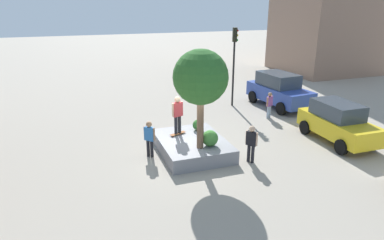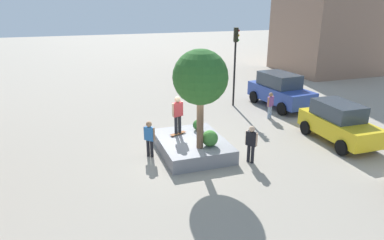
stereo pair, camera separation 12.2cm
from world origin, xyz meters
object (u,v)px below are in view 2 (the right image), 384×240
object	(u,v)px
sedan_parked	(280,90)
taxi_cab	(338,122)
traffic_light_median	(235,54)
passerby_with_bag	(270,104)
bystander_watching	(251,142)
skateboarder	(178,112)
plaza_tree	(200,78)
pedestrian_crossing	(149,136)
skateboard	(178,133)
planter_ledge	(192,146)

from	to	relation	value
sedan_parked	taxi_cab	world-z (taller)	sedan_parked
traffic_light_median	passerby_with_bag	distance (m)	3.95
sedan_parked	bystander_watching	world-z (taller)	sedan_parked
skateboarder	sedan_parked	size ratio (longest dim) A/B	0.37
plaza_tree	bystander_watching	distance (m)	3.35
passerby_with_bag	pedestrian_crossing	world-z (taller)	pedestrian_crossing
skateboard	bystander_watching	distance (m)	3.45
taxi_cab	passerby_with_bag	world-z (taller)	taxi_cab
skateboarder	bystander_watching	bearing A→B (deg)	43.91
plaza_tree	traffic_light_median	xyz separation A→B (m)	(-6.94, 4.83, -0.24)
taxi_cab	bystander_watching	bearing A→B (deg)	-81.95
planter_ledge	skateboard	world-z (taller)	skateboard
pedestrian_crossing	traffic_light_median	bearing A→B (deg)	131.06
plaza_tree	sedan_parked	world-z (taller)	plaza_tree
traffic_light_median	skateboarder	bearing A→B (deg)	-45.11
skateboard	taxi_cab	size ratio (longest dim) A/B	0.20
sedan_parked	traffic_light_median	size ratio (longest dim) A/B	0.97
plaza_tree	skateboard	world-z (taller)	plaza_tree
bystander_watching	traffic_light_median	bearing A→B (deg)	159.54
sedan_parked	plaza_tree	bearing A→B (deg)	-52.23
planter_ledge	plaza_tree	xyz separation A→B (m)	(0.95, 0.02, 3.24)
sedan_parked	pedestrian_crossing	size ratio (longest dim) A/B	2.93
passerby_with_bag	bystander_watching	distance (m)	6.02
skateboard	skateboarder	bearing A→B (deg)	14.04
sedan_parked	taxi_cab	size ratio (longest dim) A/B	1.15
taxi_cab	skateboard	bearing A→B (deg)	-103.58
planter_ledge	plaza_tree	bearing A→B (deg)	1.27
plaza_tree	passerby_with_bag	world-z (taller)	plaza_tree
planter_ledge	sedan_parked	xyz separation A→B (m)	(-4.84, 7.50, 0.77)
traffic_light_median	bystander_watching	world-z (taller)	traffic_light_median
plaza_tree	taxi_cab	distance (m)	7.38
skateboard	bystander_watching	size ratio (longest dim) A/B	0.51
skateboard	skateboarder	size ratio (longest dim) A/B	0.47
plaza_tree	traffic_light_median	size ratio (longest dim) A/B	0.83
passerby_with_bag	traffic_light_median	bearing A→B (deg)	-164.17
traffic_light_median	bystander_watching	bearing A→B (deg)	-20.46
skateboard	traffic_light_median	bearing A→B (deg)	134.89
sedan_parked	pedestrian_crossing	bearing A→B (deg)	-63.34
sedan_parked	pedestrian_crossing	distance (m)	10.47
skateboard	skateboarder	xyz separation A→B (m)	(0.00, 0.00, 1.01)
passerby_with_bag	taxi_cab	bearing A→B (deg)	17.04
skateboarder	traffic_light_median	bearing A→B (deg)	134.89
planter_ledge	skateboarder	bearing A→B (deg)	-150.10
skateboarder	taxi_cab	world-z (taller)	skateboarder
skateboarder	traffic_light_median	xyz separation A→B (m)	(-5.25, 5.27, 1.62)
planter_ledge	plaza_tree	world-z (taller)	plaza_tree
pedestrian_crossing	sedan_parked	bearing A→B (deg)	116.66
taxi_cab	traffic_light_median	size ratio (longest dim) A/B	0.84
traffic_light_median	pedestrian_crossing	xyz separation A→B (m)	(5.84, -6.70, -2.37)
traffic_light_median	plaza_tree	bearing A→B (deg)	-34.83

